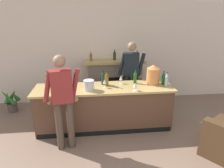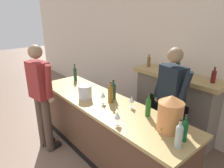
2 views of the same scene
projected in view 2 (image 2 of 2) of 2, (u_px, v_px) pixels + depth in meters
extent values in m
cube|color=beige|center=(168.00, 59.00, 3.83)|extent=(12.00, 0.07, 2.75)
cube|color=brown|center=(105.00, 130.00, 3.19)|extent=(2.86, 0.70, 0.90)
cube|color=tan|center=(104.00, 103.00, 3.03)|extent=(2.93, 0.77, 0.04)
cube|color=black|center=(87.00, 160.00, 3.11)|extent=(2.80, 0.01, 0.10)
cube|color=#766B5C|center=(174.00, 107.00, 3.66)|extent=(1.45, 0.44, 1.16)
cube|color=black|center=(166.00, 119.00, 3.57)|extent=(0.80, 0.02, 0.74)
cube|color=tan|center=(177.00, 76.00, 3.45)|extent=(1.61, 0.52, 0.07)
cylinder|color=brown|center=(149.00, 62.00, 3.86)|extent=(0.07, 0.07, 0.18)
cylinder|color=brown|center=(149.00, 56.00, 3.82)|extent=(0.03, 0.03, 0.06)
cylinder|color=#1F2E1B|center=(178.00, 68.00, 3.40)|extent=(0.08, 0.08, 0.21)
cylinder|color=#1F2E1B|center=(178.00, 60.00, 3.36)|extent=(0.03, 0.03, 0.07)
cylinder|color=#5C1714|center=(214.00, 77.00, 2.97)|extent=(0.07, 0.07, 0.18)
cylinder|color=#5C1714|center=(215.00, 69.00, 2.93)|extent=(0.03, 0.03, 0.06)
cylinder|color=#50433D|center=(82.00, 92.00, 5.59)|extent=(0.25, 0.25, 0.24)
cylinder|color=#332319|center=(81.00, 89.00, 5.55)|extent=(0.22, 0.22, 0.02)
cone|color=#2C6A2C|center=(83.00, 83.00, 5.39)|extent=(0.15, 0.35, 0.37)
cone|color=#20601A|center=(84.00, 82.00, 5.53)|extent=(0.30, 0.17, 0.34)
cone|color=#2E652C|center=(79.00, 83.00, 5.55)|extent=(0.14, 0.27, 0.30)
cone|color=#235E20|center=(76.00, 82.00, 5.40)|extent=(0.39, 0.16, 0.43)
cylinder|color=#4A3A2F|center=(48.00, 126.00, 3.27)|extent=(0.13, 0.13, 0.95)
cube|color=black|center=(54.00, 146.00, 3.47)|extent=(0.14, 0.25, 0.07)
cylinder|color=#4A3A2F|center=(41.00, 122.00, 3.39)|extent=(0.13, 0.13, 0.95)
cube|color=black|center=(48.00, 142.00, 3.59)|extent=(0.14, 0.25, 0.07)
cube|color=maroon|center=(39.00, 80.00, 3.07)|extent=(0.39, 0.27, 0.58)
cylinder|color=maroon|center=(48.00, 82.00, 2.94)|extent=(0.20, 0.08, 0.57)
sphere|color=#88644C|center=(52.00, 101.00, 3.06)|extent=(0.09, 0.09, 0.09)
cylinder|color=maroon|center=(32.00, 76.00, 3.22)|extent=(0.20, 0.08, 0.57)
sphere|color=#88644C|center=(36.00, 93.00, 3.34)|extent=(0.09, 0.09, 0.09)
sphere|color=#88644C|center=(35.00, 52.00, 2.92)|extent=(0.21, 0.21, 0.21)
cylinder|color=black|center=(163.00, 129.00, 3.14)|extent=(0.13, 0.13, 1.00)
cube|color=black|center=(157.00, 154.00, 3.26)|extent=(0.15, 0.26, 0.07)
cylinder|color=black|center=(172.00, 135.00, 2.97)|extent=(0.13, 0.13, 1.00)
cube|color=black|center=(165.00, 162.00, 3.10)|extent=(0.15, 0.26, 0.07)
cube|color=black|center=(172.00, 85.00, 2.80)|extent=(0.40, 0.29, 0.54)
cylinder|color=black|center=(160.00, 81.00, 2.98)|extent=(0.20, 0.08, 0.57)
sphere|color=#8A6D4E|center=(157.00, 100.00, 3.08)|extent=(0.09, 0.09, 0.09)
cylinder|color=black|center=(184.00, 91.00, 2.60)|extent=(0.20, 0.08, 0.57)
sphere|color=#8A6D4E|center=(180.00, 112.00, 2.69)|extent=(0.09, 0.09, 0.09)
sphere|color=#8A6D4E|center=(175.00, 55.00, 2.66)|extent=(0.21, 0.21, 0.21)
cylinder|color=#CD7F44|center=(170.00, 117.00, 2.24)|extent=(0.28, 0.28, 0.35)
cone|color=#CD7F44|center=(172.00, 99.00, 2.17)|extent=(0.29, 0.29, 0.08)
cylinder|color=#B29333|center=(160.00, 130.00, 2.18)|extent=(0.02, 0.04, 0.02)
cylinder|color=silver|center=(85.00, 92.00, 3.13)|extent=(0.21, 0.21, 0.20)
cylinder|color=silver|center=(85.00, 86.00, 3.10)|extent=(0.22, 0.22, 0.01)
cylinder|color=#1C3626|center=(113.00, 92.00, 3.10)|extent=(0.08, 0.08, 0.22)
sphere|color=#1C3626|center=(113.00, 86.00, 3.07)|extent=(0.08, 0.08, 0.08)
cylinder|color=#1C3626|center=(113.00, 83.00, 3.05)|extent=(0.03, 0.03, 0.09)
cylinder|color=black|center=(113.00, 80.00, 3.04)|extent=(0.03, 0.03, 0.01)
cylinder|color=#104E23|center=(184.00, 132.00, 2.08)|extent=(0.07, 0.07, 0.21)
sphere|color=#104E23|center=(185.00, 123.00, 2.04)|extent=(0.06, 0.06, 0.06)
cylinder|color=#104E23|center=(186.00, 120.00, 2.03)|extent=(0.03, 0.03, 0.08)
cylinder|color=black|center=(187.00, 116.00, 2.01)|extent=(0.03, 0.03, 0.01)
cylinder|color=#1C4829|center=(75.00, 75.00, 3.95)|extent=(0.07, 0.07, 0.24)
sphere|color=#1C4829|center=(75.00, 69.00, 3.91)|extent=(0.06, 0.06, 0.06)
cylinder|color=#1C4829|center=(75.00, 67.00, 3.90)|extent=(0.03, 0.03, 0.09)
cylinder|color=black|center=(74.00, 64.00, 3.88)|extent=(0.03, 0.03, 0.01)
cylinder|color=brown|center=(111.00, 95.00, 2.98)|extent=(0.08, 0.08, 0.23)
sphere|color=brown|center=(111.00, 88.00, 2.94)|extent=(0.08, 0.08, 0.08)
cylinder|color=brown|center=(111.00, 85.00, 2.93)|extent=(0.03, 0.03, 0.09)
cylinder|color=black|center=(111.00, 82.00, 2.91)|extent=(0.04, 0.04, 0.01)
cylinder|color=#1B561A|center=(148.00, 108.00, 2.58)|extent=(0.07, 0.07, 0.22)
sphere|color=#1B561A|center=(149.00, 101.00, 2.55)|extent=(0.07, 0.07, 0.07)
cylinder|color=#1B561A|center=(149.00, 98.00, 2.53)|extent=(0.03, 0.03, 0.08)
cylinder|color=black|center=(149.00, 94.00, 2.52)|extent=(0.03, 0.03, 0.01)
cylinder|color=#A2AFAB|center=(179.00, 138.00, 1.98)|extent=(0.07, 0.07, 0.22)
sphere|color=#A2AFAB|center=(180.00, 128.00, 1.94)|extent=(0.07, 0.07, 0.07)
cylinder|color=#A2AFAB|center=(180.00, 124.00, 1.93)|extent=(0.03, 0.03, 0.08)
cylinder|color=black|center=(181.00, 120.00, 1.91)|extent=(0.03, 0.03, 0.01)
cylinder|color=silver|center=(117.00, 124.00, 2.42)|extent=(0.08, 0.08, 0.01)
cylinder|color=silver|center=(117.00, 121.00, 2.41)|extent=(0.01, 0.01, 0.08)
cone|color=silver|center=(117.00, 115.00, 2.38)|extent=(0.08, 0.08, 0.09)
cylinder|color=silver|center=(131.00, 107.00, 2.86)|extent=(0.07, 0.07, 0.01)
cylinder|color=silver|center=(132.00, 104.00, 2.84)|extent=(0.01, 0.01, 0.08)
cone|color=silver|center=(132.00, 99.00, 2.81)|extent=(0.07, 0.07, 0.09)
cylinder|color=silver|center=(103.00, 103.00, 2.99)|extent=(0.07, 0.07, 0.01)
cylinder|color=silver|center=(103.00, 100.00, 2.98)|extent=(0.01, 0.01, 0.09)
cone|color=silver|center=(103.00, 94.00, 2.95)|extent=(0.07, 0.07, 0.08)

